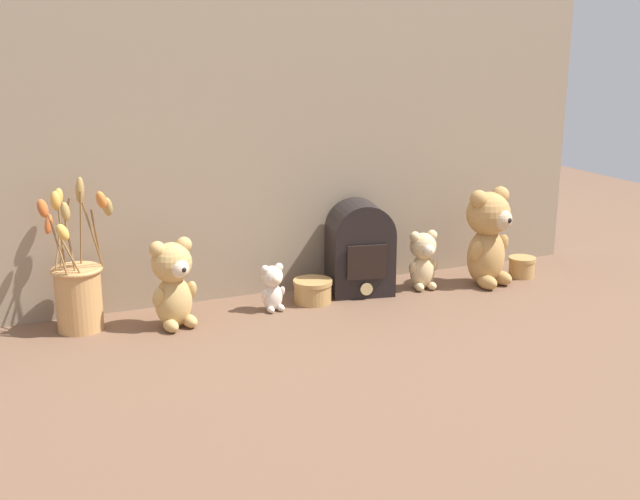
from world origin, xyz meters
name	(u,v)px	position (x,y,z in m)	size (l,w,h in m)	color
ground_plane	(323,306)	(0.00, 0.00, 0.00)	(4.00, 4.00, 0.00)	brown
backdrop_wall	(297,141)	(0.00, 0.17, 0.40)	(1.70, 0.02, 0.79)	gray
teddy_bear_large	(488,235)	(0.48, -0.01, 0.14)	(0.15, 0.14, 0.27)	tan
teddy_bear_medium	(173,282)	(-0.38, 0.00, 0.11)	(0.12, 0.11, 0.21)	tan
teddy_bear_small	(423,259)	(0.30, 0.03, 0.08)	(0.09, 0.08, 0.16)	#DBBC84
teddy_bear_tiny	(273,286)	(-0.13, 0.02, 0.06)	(0.07, 0.06, 0.12)	beige
flower_vase	(78,288)	(-0.58, 0.07, 0.10)	(0.17, 0.15, 0.35)	tan
vintage_radio	(360,247)	(0.14, 0.07, 0.12)	(0.18, 0.16, 0.24)	black
decorative_tin_tall	(313,291)	(-0.01, 0.04, 0.03)	(0.10, 0.10, 0.06)	tan
decorative_tin_short	(522,267)	(0.61, 0.01, 0.03)	(0.08, 0.08, 0.06)	tan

